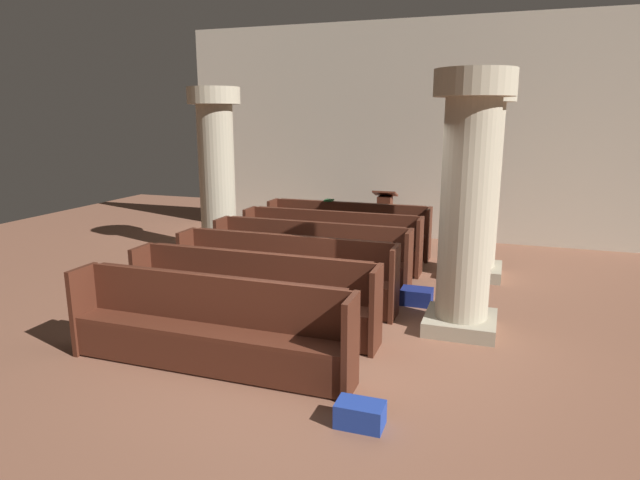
# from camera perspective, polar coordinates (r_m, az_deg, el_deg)

# --- Properties ---
(ground_plane) EXTENTS (19.20, 19.20, 0.00)m
(ground_plane) POSITION_cam_1_polar(r_m,az_deg,el_deg) (6.40, -0.91, -10.74)
(ground_plane) COLOR brown
(back_wall) EXTENTS (10.00, 0.16, 4.50)m
(back_wall) POSITION_cam_1_polar(r_m,az_deg,el_deg) (11.77, 9.39, 11.21)
(back_wall) COLOR beige
(back_wall) RESTS_ON ground
(pew_row_0) EXTENTS (3.12, 0.47, 0.96)m
(pew_row_0) POSITION_cam_1_polar(r_m,az_deg,el_deg) (10.29, 2.93, 1.34)
(pew_row_0) COLOR #4C2316
(pew_row_0) RESTS_ON ground
(pew_row_1) EXTENTS (3.12, 0.46, 0.96)m
(pew_row_1) POSITION_cam_1_polar(r_m,az_deg,el_deg) (9.33, 1.17, 0.14)
(pew_row_1) COLOR #4C2316
(pew_row_1) RESTS_ON ground
(pew_row_2) EXTENTS (3.12, 0.46, 0.96)m
(pew_row_2) POSITION_cam_1_polar(r_m,az_deg,el_deg) (8.38, -1.00, -1.33)
(pew_row_2) COLOR #4C2316
(pew_row_2) RESTS_ON ground
(pew_row_3) EXTENTS (3.12, 0.47, 0.96)m
(pew_row_3) POSITION_cam_1_polar(r_m,az_deg,el_deg) (7.46, -3.71, -3.17)
(pew_row_3) COLOR #4C2316
(pew_row_3) RESTS_ON ground
(pew_row_4) EXTENTS (3.12, 0.46, 0.96)m
(pew_row_4) POSITION_cam_1_polar(r_m,az_deg,el_deg) (6.56, -7.18, -5.52)
(pew_row_4) COLOR #4C2316
(pew_row_4) RESTS_ON ground
(pew_row_5) EXTENTS (3.12, 0.46, 0.96)m
(pew_row_5) POSITION_cam_1_polar(r_m,az_deg,el_deg) (5.72, -11.76, -8.54)
(pew_row_5) COLOR #4C2316
(pew_row_5) RESTS_ON ground
(pillar_aisle_side) EXTENTS (0.96, 0.96, 3.09)m
(pillar_aisle_side) POSITION_cam_1_polar(r_m,az_deg,el_deg) (9.00, 16.45, 6.29)
(pillar_aisle_side) COLOR #9F967E
(pillar_aisle_side) RESTS_ON ground
(pillar_far_side) EXTENTS (0.96, 0.96, 3.09)m
(pillar_far_side) POSITION_cam_1_polar(r_m,az_deg,el_deg) (10.33, -10.84, 7.38)
(pillar_far_side) COLOR #9F967E
(pillar_far_side) RESTS_ON ground
(pillar_aisle_rear) EXTENTS (0.91, 0.91, 3.09)m
(pillar_aisle_rear) POSITION_cam_1_polar(r_m,az_deg,el_deg) (6.56, 15.32, 4.06)
(pillar_aisle_rear) COLOR #9F967E
(pillar_aisle_rear) RESTS_ON ground
(lectern) EXTENTS (0.48, 0.45, 1.08)m
(lectern) POSITION_cam_1_polar(r_m,az_deg,el_deg) (11.37, 6.81, 2.11)
(lectern) COLOR #411E13
(lectern) RESTS_ON ground
(hymn_book) EXTENTS (0.15, 0.20, 0.03)m
(hymn_book) POSITION_cam_1_polar(r_m,az_deg,el_deg) (10.50, 0.95, 4.22)
(hymn_book) COLOR #194723
(hymn_book) RESTS_ON pew_row_0
(kneeler_box_navy) EXTENTS (0.43, 0.31, 0.22)m
(kneeler_box_navy) POSITION_cam_1_polar(r_m,az_deg,el_deg) (7.71, 10.16, -5.88)
(kneeler_box_navy) COLOR navy
(kneeler_box_navy) RESTS_ON ground
(kneeler_box_blue) EXTENTS (0.41, 0.26, 0.21)m
(kneeler_box_blue) POSITION_cam_1_polar(r_m,az_deg,el_deg) (4.82, 4.25, -17.88)
(kneeler_box_blue) COLOR navy
(kneeler_box_blue) RESTS_ON ground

